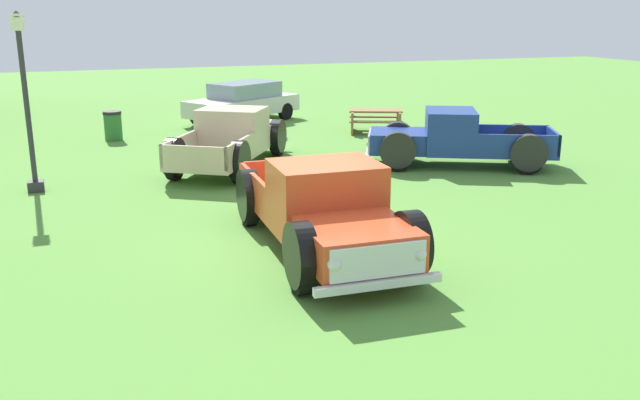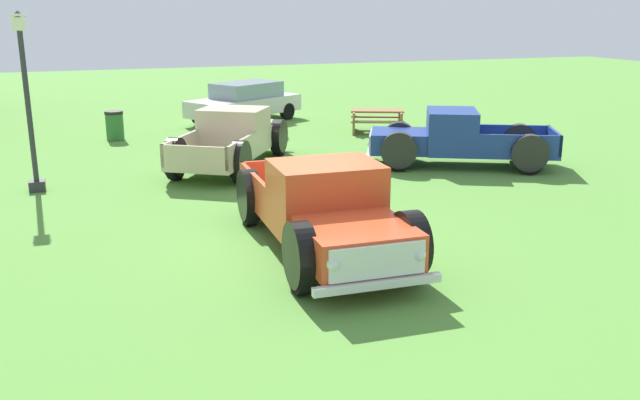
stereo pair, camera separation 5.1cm
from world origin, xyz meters
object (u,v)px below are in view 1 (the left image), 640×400
pickup_truck_behind_right (234,138)px  lamp_post_near (26,100)px  pickup_truck_foreground (327,213)px  pickup_truck_behind_left (448,139)px  picnic_table (375,118)px  trash_can (113,126)px  sedan_distant_a (243,101)px

pickup_truck_behind_right → lamp_post_near: bearing=-165.8°
pickup_truck_foreground → lamp_post_near: bearing=127.3°
pickup_truck_behind_left → picnic_table: bearing=86.2°
lamp_post_near → pickup_truck_behind_left: bearing=-4.8°
pickup_truck_behind_right → picnic_table: 6.66m
pickup_truck_behind_right → trash_can: size_ratio=5.53×
sedan_distant_a → lamp_post_near: bearing=-130.2°
pickup_truck_behind_left → pickup_truck_behind_right: 5.81m
pickup_truck_foreground → pickup_truck_behind_right: bearing=88.8°
lamp_post_near → picnic_table: size_ratio=1.84×
pickup_truck_foreground → pickup_truck_behind_right: (0.16, 7.69, -0.04)m
pickup_truck_foreground → sedan_distant_a: 14.90m
pickup_truck_behind_right → sedan_distant_a: bearing=74.2°
picnic_table → trash_can: bearing=170.0°
sedan_distant_a → pickup_truck_behind_right: bearing=-105.8°
lamp_post_near → sedan_distant_a: bearing=49.8°
picnic_table → pickup_truck_behind_left: bearing=-93.8°
pickup_truck_behind_right → trash_can: bearing=120.6°
lamp_post_near → pickup_truck_behind_right: bearing=14.2°
pickup_truck_behind_left → lamp_post_near: bearing=175.2°
sedan_distant_a → lamp_post_near: lamp_post_near is taller
pickup_truck_behind_right → pickup_truck_foreground: bearing=-91.2°
lamp_post_near → picnic_table: (10.81, 4.61, -1.66)m
pickup_truck_foreground → trash_can: (-2.71, 12.55, -0.30)m
pickup_truck_behind_right → picnic_table: size_ratio=2.35×
pickup_truck_behind_left → sedan_distant_a: size_ratio=1.11×
picnic_table → trash_can: size_ratio=2.35×
pickup_truck_behind_left → picnic_table: size_ratio=2.35×
pickup_truck_behind_left → trash_can: size_ratio=5.52×
pickup_truck_foreground → picnic_table: 12.52m
pickup_truck_behind_left → sedan_distant_a: pickup_truck_behind_left is taller
pickup_truck_behind_left → pickup_truck_behind_right: pickup_truck_behind_right is taller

